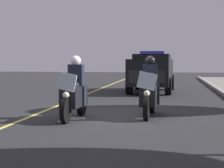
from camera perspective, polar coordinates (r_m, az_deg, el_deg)
name	(u,v)px	position (r m, az deg, el deg)	size (l,w,h in m)	color
ground_plane	(112,115)	(11.35, -0.05, -4.56)	(80.00, 80.00, 0.00)	#28282B
lane_stripe_center	(39,113)	(11.89, -10.71, -4.23)	(48.00, 0.12, 0.01)	#E0D14C
police_motorcycle_lead_left	(74,93)	(10.52, -5.58, -1.38)	(2.14, 0.59, 1.72)	black
police_motorcycle_lead_right	(149,92)	(10.98, 5.52, -1.18)	(2.14, 0.59, 1.72)	black
police_suv	(152,71)	(19.52, 5.89, 1.95)	(4.98, 2.23, 2.05)	black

